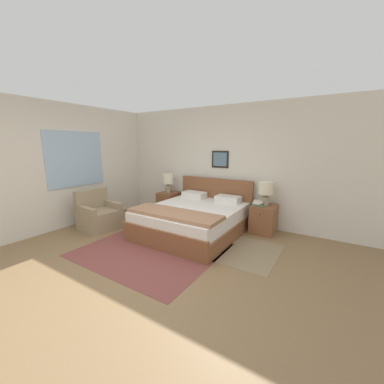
{
  "coord_description": "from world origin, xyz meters",
  "views": [
    {
      "loc": [
        2.33,
        -2.19,
        1.76
      ],
      "look_at": [
        0.01,
        1.49,
        0.87
      ],
      "focal_mm": 22.0,
      "sensor_mm": 36.0,
      "label": 1
    }
  ],
  "objects_px": {
    "bed": "(193,219)",
    "nightstand_by_door": "(263,219)",
    "armchair": "(99,216)",
    "table_lamp_by_door": "(266,190)",
    "table_lamp_near_window": "(168,180)",
    "nightstand_near_window": "(169,203)"
  },
  "relations": [
    {
      "from": "bed",
      "to": "nightstand_by_door",
      "type": "xyz_separation_m",
      "value": [
        1.19,
        0.76,
        -0.0
      ]
    },
    {
      "from": "armchair",
      "to": "nightstand_by_door",
      "type": "height_order",
      "value": "armchair"
    },
    {
      "from": "armchair",
      "to": "bed",
      "type": "bearing_deg",
      "value": 120.03
    },
    {
      "from": "bed",
      "to": "table_lamp_by_door",
      "type": "height_order",
      "value": "table_lamp_by_door"
    },
    {
      "from": "bed",
      "to": "armchair",
      "type": "xyz_separation_m",
      "value": [
        -1.83,
        -0.85,
        -0.01
      ]
    },
    {
      "from": "table_lamp_near_window",
      "to": "nightstand_near_window",
      "type": "bearing_deg",
      "value": 2.11
    },
    {
      "from": "bed",
      "to": "nightstand_near_window",
      "type": "bearing_deg",
      "value": 147.59
    },
    {
      "from": "nightstand_near_window",
      "to": "table_lamp_by_door",
      "type": "relative_size",
      "value": 1.21
    },
    {
      "from": "armchair",
      "to": "table_lamp_by_door",
      "type": "relative_size",
      "value": 1.73
    },
    {
      "from": "bed",
      "to": "nightstand_near_window",
      "type": "height_order",
      "value": "bed"
    },
    {
      "from": "armchair",
      "to": "nightstand_by_door",
      "type": "xyz_separation_m",
      "value": [
        3.03,
        1.61,
        0.01
      ]
    },
    {
      "from": "bed",
      "to": "armchair",
      "type": "distance_m",
      "value": 2.02
    },
    {
      "from": "bed",
      "to": "nightstand_near_window",
      "type": "distance_m",
      "value": 1.41
    },
    {
      "from": "bed",
      "to": "nightstand_by_door",
      "type": "relative_size",
      "value": 3.56
    },
    {
      "from": "nightstand_by_door",
      "to": "nightstand_near_window",
      "type": "bearing_deg",
      "value": 180.0
    },
    {
      "from": "table_lamp_near_window",
      "to": "table_lamp_by_door",
      "type": "xyz_separation_m",
      "value": [
        2.41,
        0.0,
        0.0
      ]
    },
    {
      "from": "nightstand_by_door",
      "to": "table_lamp_by_door",
      "type": "xyz_separation_m",
      "value": [
        0.01,
        -0.0,
        0.59
      ]
    },
    {
      "from": "bed",
      "to": "table_lamp_by_door",
      "type": "distance_m",
      "value": 1.54
    },
    {
      "from": "armchair",
      "to": "table_lamp_by_door",
      "type": "distance_m",
      "value": 3.49
    },
    {
      "from": "nightstand_by_door",
      "to": "table_lamp_near_window",
      "type": "xyz_separation_m",
      "value": [
        -2.4,
        -0.0,
        0.59
      ]
    },
    {
      "from": "table_lamp_near_window",
      "to": "nightstand_by_door",
      "type": "bearing_deg",
      "value": 0.01
    },
    {
      "from": "bed",
      "to": "nightstand_by_door",
      "type": "distance_m",
      "value": 1.41
    }
  ]
}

